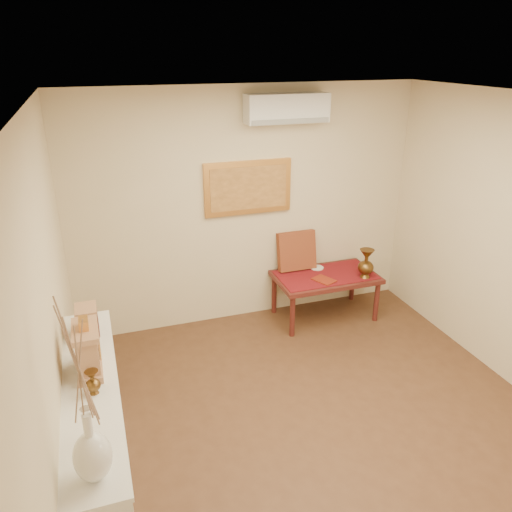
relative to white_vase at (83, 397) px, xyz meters
name	(u,v)px	position (x,y,z in m)	size (l,w,h in m)	color
floor	(330,437)	(1.81, 0.82, -1.50)	(4.50, 4.50, 0.00)	brown
ceiling	(354,105)	(1.81, 0.82, 1.20)	(4.50, 4.50, 0.00)	silver
wall_back	(248,208)	(1.81, 3.07, -0.15)	(4.00, 0.02, 2.70)	beige
wall_left	(52,342)	(-0.19, 0.82, -0.15)	(0.02, 4.50, 2.70)	beige
white_vase	(83,397)	(0.00, 0.00, 0.00)	(0.20, 0.20, 1.03)	silver
candlestick	(88,424)	(-0.02, 0.29, -0.41)	(0.10, 0.10, 0.22)	silver
brass_urn_small	(92,379)	(0.02, 0.72, -0.41)	(0.10, 0.10, 0.22)	brown
table_cloth	(326,275)	(2.66, 2.70, -0.94)	(1.14, 0.59, 0.01)	maroon
brass_urn_tall	(366,260)	(3.07, 2.49, -0.73)	(0.19, 0.19, 0.42)	brown
plate	(317,268)	(2.64, 2.90, -0.93)	(0.16, 0.16, 0.01)	silver
menu	(324,280)	(2.57, 2.56, -0.93)	(0.18, 0.25, 0.01)	maroon
cushion	(297,251)	(2.40, 2.98, -0.71)	(0.47, 0.10, 0.47)	#601314
display_ledge	(98,442)	(-0.01, 0.82, -1.01)	(0.37, 2.02, 0.98)	white
mantel_clock	(88,349)	(0.00, 0.98, -0.34)	(0.17, 0.36, 0.41)	tan
wooden_chest	(87,321)	(0.01, 1.46, -0.39)	(0.16, 0.21, 0.24)	tan
low_table	(326,280)	(2.66, 2.70, -1.01)	(1.20, 0.70, 0.55)	#551D19
painting	(248,188)	(1.81, 3.04, 0.10)	(1.00, 0.06, 0.60)	gold
ac_unit	(287,108)	(2.21, 2.94, 0.95)	(0.90, 0.25, 0.30)	silver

